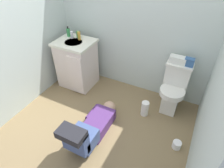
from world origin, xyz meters
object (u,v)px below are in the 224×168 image
(toiletry_bag, at_px, (189,62))
(bottle_white, at_px, (72,35))
(person_plumber, at_px, (91,128))
(bottle_green, at_px, (78,34))
(toilet_paper_roll, at_px, (177,145))
(bottle_amber, at_px, (79,36))
(faucet, at_px, (79,35))
(vanity_cabinet, at_px, (77,63))
(paper_towel_roll, at_px, (145,108))
(tissue_box, at_px, (178,60))
(soap_dispenser, at_px, (68,32))
(toilet, at_px, (173,89))

(toiletry_bag, height_order, bottle_white, bottle_white)
(person_plumber, xyz_separation_m, bottle_green, (-0.85, 1.07, 0.69))
(toilet_paper_roll, bearing_deg, bottle_white, 161.57)
(person_plumber, height_order, bottle_amber, bottle_amber)
(bottle_white, height_order, bottle_green, bottle_white)
(toiletry_bag, height_order, bottle_amber, bottle_amber)
(faucet, xyz_separation_m, bottle_white, (-0.10, -0.05, 0.01))
(faucet, relative_size, bottle_white, 0.87)
(vanity_cabinet, distance_m, bottle_amber, 0.48)
(faucet, height_order, paper_towel_roll, faucet)
(toiletry_bag, bearing_deg, bottle_white, -176.31)
(tissue_box, height_order, toilet_paper_roll, tissue_box)
(toiletry_bag, bearing_deg, vanity_cabinet, -173.07)
(tissue_box, xyz_separation_m, bottle_amber, (-1.53, -0.12, 0.09))
(bottle_amber, bearing_deg, soap_dispenser, 171.40)
(vanity_cabinet, relative_size, faucet, 8.20)
(vanity_cabinet, relative_size, toiletry_bag, 6.61)
(toilet_paper_roll, bearing_deg, bottle_amber, 160.26)
(vanity_cabinet, distance_m, toiletry_bag, 1.77)
(person_plumber, height_order, toilet_paper_roll, person_plumber)
(person_plumber, xyz_separation_m, tissue_box, (0.75, 1.12, 0.62))
(faucet, bearing_deg, person_plumber, -52.21)
(toilet, relative_size, toilet_paper_roll, 6.82)
(bottle_white, distance_m, toilet_paper_roll, 2.24)
(tissue_box, height_order, bottle_white, bottle_white)
(bottle_white, bearing_deg, paper_towel_roll, -11.70)
(soap_dispenser, bearing_deg, bottle_green, 11.25)
(vanity_cabinet, height_order, person_plumber, vanity_cabinet)
(bottle_green, bearing_deg, bottle_amber, -41.27)
(bottle_white, relative_size, bottle_amber, 0.87)
(faucet, distance_m, toiletry_bag, 1.72)
(bottle_white, relative_size, bottle_green, 1.13)
(faucet, distance_m, bottle_white, 0.11)
(toilet, xyz_separation_m, toilet_paper_roll, (0.26, -0.68, -0.32))
(toilet, height_order, toilet_paper_roll, toilet)
(soap_dispenser, xyz_separation_m, bottle_green, (0.16, 0.03, -0.02))
(person_plumber, height_order, toiletry_bag, toiletry_bag)
(toilet_paper_roll, bearing_deg, soap_dispenser, 161.46)
(bottle_green, bearing_deg, person_plumber, -51.42)
(faucet, relative_size, tissue_box, 0.45)
(toilet, relative_size, bottle_white, 6.51)
(tissue_box, bearing_deg, vanity_cabinet, -172.41)
(vanity_cabinet, xyz_separation_m, paper_towel_roll, (1.31, -0.20, -0.30))
(toiletry_bag, distance_m, bottle_white, 1.82)
(bottle_green, distance_m, paper_towel_roll, 1.58)
(paper_towel_roll, bearing_deg, soap_dispenser, 167.72)
(toilet, bearing_deg, bottle_amber, -179.00)
(toilet, relative_size, paper_towel_roll, 3.19)
(tissue_box, relative_size, paper_towel_roll, 0.93)
(bottle_green, height_order, paper_towel_roll, bottle_green)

